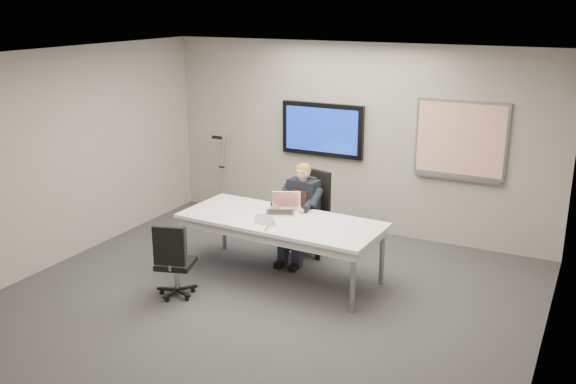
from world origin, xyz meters
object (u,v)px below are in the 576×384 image
at_px(conference_table, 281,225).
at_px(office_chair_near, 175,274).
at_px(seated_person, 298,223).
at_px(office_chair_far, 307,229).
at_px(laptop, 283,207).

relative_size(conference_table, office_chair_near, 2.78).
bearing_deg(seated_person, office_chair_near, -110.67).
bearing_deg(seated_person, office_chair_far, 91.75).
height_order(seated_person, laptop, seated_person).
relative_size(office_chair_near, laptop, 1.95).
bearing_deg(conference_table, laptop, 114.87).
distance_m(office_chair_far, office_chair_near, 2.07).
relative_size(conference_table, office_chair_far, 2.21).
xyz_separation_m(conference_table, laptop, (-0.10, 0.24, 0.15)).
height_order(conference_table, office_chair_near, office_chair_near).
bearing_deg(laptop, office_chair_near, -143.80).
xyz_separation_m(conference_table, office_chair_near, (-0.85, -1.07, -0.40)).
height_order(office_chair_near, seated_person, seated_person).
relative_size(conference_table, seated_person, 1.95).
xyz_separation_m(office_chair_far, office_chair_near, (-0.81, -1.90, -0.07)).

